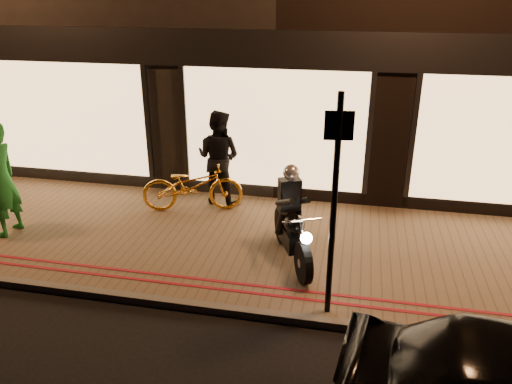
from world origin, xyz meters
TOP-DOWN VIEW (x-y plane):
  - ground at (0.00, 0.00)m, footprint 90.00×90.00m
  - sidewalk at (0.00, 2.00)m, footprint 50.00×4.00m
  - kerb_stone at (0.00, 0.05)m, footprint 50.00×0.14m
  - red_kerb_lines at (0.00, 0.55)m, footprint 50.00×0.26m
  - motorcycle at (0.73, 1.54)m, footprint 0.92×1.83m
  - sign_post at (1.41, 0.25)m, footprint 0.35×0.09m
  - bicycle_gold at (-1.45, 3.08)m, footprint 2.07×1.18m
  - person_green at (-4.36, 1.43)m, footprint 0.53×0.77m
  - person_dark at (-1.05, 3.59)m, footprint 1.07×0.91m

SIDE VIEW (x-z plane):
  - ground at x=0.00m, z-range 0.00..0.00m
  - sidewalk at x=0.00m, z-range 0.00..0.12m
  - kerb_stone at x=0.00m, z-range 0.00..0.12m
  - red_kerb_lines at x=0.00m, z-range 0.12..0.13m
  - bicycle_gold at x=-1.45m, z-range 0.12..1.15m
  - motorcycle at x=0.73m, z-range -0.06..1.53m
  - person_dark at x=-1.05m, z-range 0.12..2.03m
  - person_green at x=-4.36m, z-range 0.12..2.16m
  - sign_post at x=1.41m, z-range 0.30..3.30m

